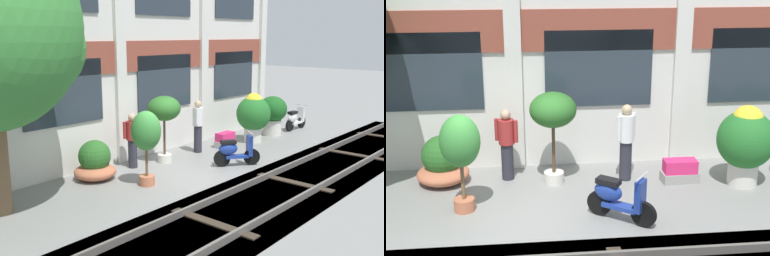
# 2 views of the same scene
# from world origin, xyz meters

# --- Properties ---
(ground_plane) EXTENTS (80.00, 80.00, 0.00)m
(ground_plane) POSITION_xyz_m (0.00, 0.00, 0.00)
(ground_plane) COLOR gray
(apartment_facade) EXTENTS (15.32, 0.64, 7.82)m
(apartment_facade) POSITION_xyz_m (0.00, 2.79, 3.89)
(apartment_facade) COLOR silver
(apartment_facade) RESTS_ON ground
(rail_tracks) EXTENTS (22.96, 2.80, 0.43)m
(rail_tracks) POSITION_xyz_m (-0.00, -2.32, -0.13)
(rail_tracks) COLOR #4C473F
(rail_tracks) RESTS_ON ground
(potted_plant_stone_basin) EXTENTS (1.06, 1.06, 1.48)m
(potted_plant_stone_basin) POSITION_xyz_m (6.10, 1.08, 0.86)
(potted_plant_stone_basin) COLOR beige
(potted_plant_stone_basin) RESTS_ON ground
(potted_plant_square_trough) EXTENTS (0.80, 0.43, 0.49)m
(potted_plant_square_trough) POSITION_xyz_m (3.47, 1.31, 0.23)
(potted_plant_square_trough) COLOR gray
(potted_plant_square_trough) RESTS_ON ground
(potted_plant_wide_bowl) EXTENTS (1.10, 1.10, 1.05)m
(potted_plant_wide_bowl) POSITION_xyz_m (-1.56, 1.78, 0.44)
(potted_plant_wide_bowl) COLOR #B76647
(potted_plant_wide_bowl) RESTS_ON ground
(potted_plant_low_pan) EXTENTS (0.97, 0.97, 1.99)m
(potted_plant_low_pan) POSITION_xyz_m (0.79, 1.54, 1.53)
(potted_plant_low_pan) COLOR beige
(potted_plant_low_pan) RESTS_ON ground
(potted_plant_terracotta_small) EXTENTS (0.75, 0.75, 1.90)m
(potted_plant_terracotta_small) POSITION_xyz_m (-0.99, 0.41, 1.32)
(potted_plant_terracotta_small) COLOR #B76647
(potted_plant_terracotta_small) RESTS_ON ground
(potted_plant_glazed_jar) EXTENTS (1.20, 1.20, 1.73)m
(potted_plant_glazed_jar) POSITION_xyz_m (4.75, 1.05, 0.99)
(potted_plant_glazed_jar) COLOR beige
(potted_plant_glazed_jar) RESTS_ON ground
(scooter_near_curb) EXTENTS (1.38, 0.50, 0.98)m
(scooter_near_curb) POSITION_xyz_m (7.52, 0.89, 0.44)
(scooter_near_curb) COLOR black
(scooter_near_curb) RESTS_ON ground
(scooter_second_parked) EXTENTS (1.16, 0.90, 0.98)m
(scooter_second_parked) POSITION_xyz_m (1.84, -0.26, 0.44)
(scooter_second_parked) COLOR black
(scooter_second_parked) RESTS_ON ground
(resident_by_doorway) EXTENTS (0.45, 0.34, 1.68)m
(resident_by_doorway) POSITION_xyz_m (2.33, 1.56, 0.90)
(resident_by_doorway) COLOR #282833
(resident_by_doorway) RESTS_ON ground
(resident_watching_tracks) EXTENTS (0.50, 0.34, 1.57)m
(resident_watching_tracks) POSITION_xyz_m (-0.20, 1.85, 0.84)
(resident_watching_tracks) COLOR #282833
(resident_watching_tracks) RESTS_ON ground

